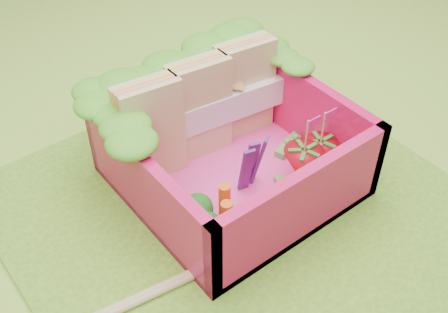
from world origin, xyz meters
TOP-DOWN VIEW (x-y plane):
  - ground at (0.00, 0.00)m, footprint 14.00×14.00m
  - placemat at (0.00, 0.00)m, footprint 2.60×2.60m
  - bento_floor at (0.13, 0.24)m, footprint 1.30×1.30m
  - bento_box at (0.13, 0.24)m, footprint 1.30×1.30m
  - lettuce_ruffle at (0.13, 0.74)m, footprint 1.43×0.83m
  - sandwich_stack at (0.13, 0.58)m, footprint 1.25×0.33m
  - broccoli at (-0.34, -0.06)m, footprint 0.31×0.31m
  - carrot_sticks at (-0.17, -0.08)m, footprint 0.13×0.17m
  - purple_wedges at (0.17, 0.09)m, footprint 0.19×0.07m
  - strawberry_left at (0.44, -0.07)m, footprint 0.25×0.25m
  - strawberry_right at (0.60, -0.06)m, footprint 0.23×0.23m
  - snap_peas at (0.51, 0.02)m, footprint 0.60×0.60m

SIDE VIEW (x-z plane):
  - ground at x=0.00m, z-range 0.00..0.00m
  - placemat at x=0.00m, z-range 0.00..0.03m
  - bento_floor at x=0.13m, z-range 0.03..0.08m
  - snap_peas at x=0.51m, z-range 0.08..0.13m
  - strawberry_right at x=0.60m, z-range -0.03..0.44m
  - strawberry_left at x=0.44m, z-range -0.03..0.46m
  - carrot_sticks at x=-0.17m, z-range 0.07..0.36m
  - broccoli at x=-0.34m, z-range 0.13..0.39m
  - purple_wedges at x=0.17m, z-range 0.08..0.46m
  - bento_box at x=0.13m, z-range 0.03..0.58m
  - sandwich_stack at x=0.13m, z-range 0.07..0.76m
  - lettuce_ruffle at x=0.13m, z-range 0.58..0.69m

